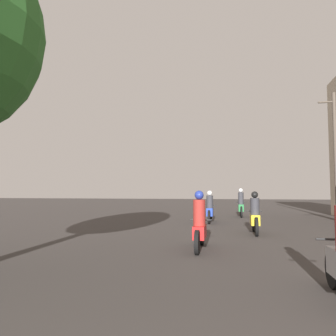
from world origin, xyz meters
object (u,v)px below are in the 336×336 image
at_px(motorcycle_blue, 210,210).
at_px(motorcycle_green, 241,206).
at_px(motorcycle_yellow, 255,217).
at_px(utility_pole_far, 336,153).
at_px(motorcycle_red, 200,226).

bearing_deg(motorcycle_blue, motorcycle_green, 68.04).
height_order(motorcycle_yellow, utility_pole_far, utility_pole_far).
relative_size(motorcycle_red, motorcycle_blue, 0.97).
distance_m(motorcycle_red, motorcycle_green, 11.32).
height_order(motorcycle_yellow, motorcycle_green, motorcycle_green).
distance_m(motorcycle_green, utility_pole_far, 5.87).
xyz_separation_m(motorcycle_blue, utility_pole_far, (6.54, 2.57, 2.95)).
distance_m(motorcycle_yellow, utility_pole_far, 8.52).
relative_size(motorcycle_red, motorcycle_green, 0.99).
bearing_deg(motorcycle_blue, motorcycle_red, -87.91).
xyz_separation_m(motorcycle_blue, motorcycle_green, (1.61, 3.83, 0.04)).
distance_m(motorcycle_blue, utility_pole_far, 7.62).
bearing_deg(utility_pole_far, motorcycle_red, -122.60).
bearing_deg(utility_pole_far, motorcycle_blue, -158.56).
distance_m(motorcycle_yellow, motorcycle_green, 7.73).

